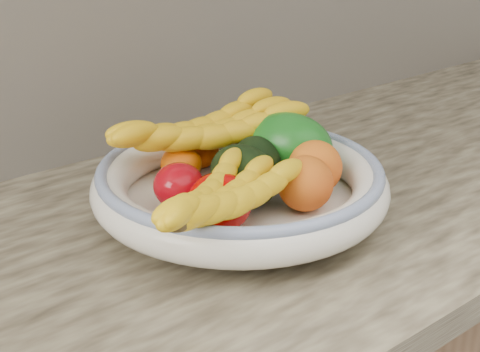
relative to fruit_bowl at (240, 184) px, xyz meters
The scene contains 12 objects.
fruit_bowl is the anchor object (origin of this frame).
clementine_back_left 0.10m from the fruit_bowl, 106.59° to the left, with size 0.06×0.06×0.05m, color #EB6104.
clementine_back_right 0.12m from the fruit_bowl, 79.74° to the left, with size 0.05×0.05×0.05m, color #F25105.
tomato_left 0.09m from the fruit_bowl, 166.02° to the left, with size 0.07×0.07×0.06m, color #9E040F.
tomato_near_left 0.09m from the fruit_bowl, 144.85° to the right, with size 0.08×0.08×0.07m, color #BF0000.
avocado_center 0.02m from the fruit_bowl, 93.84° to the right, with size 0.08×0.11×0.08m, color black.
avocado_right 0.05m from the fruit_bowl, 22.23° to the left, with size 0.07×0.10×0.07m, color black.
green_mango 0.10m from the fruit_bowl, ahead, with size 0.08×0.13×0.09m, color #105913.
peach_front 0.09m from the fruit_bowl, 63.22° to the right, with size 0.07×0.07×0.07m, color orange.
peach_right 0.10m from the fruit_bowl, 32.67° to the right, with size 0.07×0.07×0.07m, color orange.
banana_bunch_back 0.10m from the fruit_bowl, 82.61° to the left, with size 0.31×0.11×0.09m, color yellow, non-canonical shape.
banana_bunch_front 0.13m from the fruit_bowl, 137.75° to the right, with size 0.26×0.11×0.07m, color yellow, non-canonical shape.
Camera 1 is at (-0.50, 1.03, 1.31)m, focal length 50.00 mm.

